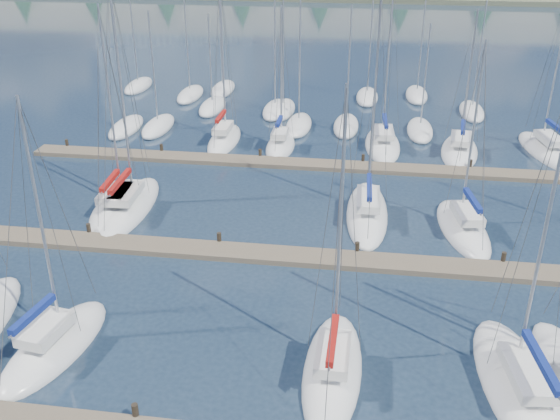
# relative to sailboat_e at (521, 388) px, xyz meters

# --- Properties ---
(ground) EXTENTS (400.00, 400.00, 0.00)m
(ground) POSITION_rel_sailboat_e_xyz_m (-10.99, 53.26, -0.18)
(ground) COLOR #243549
(ground) RESTS_ON ground
(dock_mid) EXTENTS (44.00, 1.93, 1.10)m
(dock_mid) POSITION_rel_sailboat_e_xyz_m (-10.99, 9.28, -0.03)
(dock_mid) COLOR #6B5E4C
(dock_mid) RESTS_ON ground
(dock_far) EXTENTS (44.00, 1.93, 1.10)m
(dock_far) POSITION_rel_sailboat_e_xyz_m (-10.99, 23.28, -0.03)
(dock_far) COLOR #6B5E4C
(dock_far) RESTS_ON ground
(sailboat_e) EXTENTS (4.12, 9.59, 14.58)m
(sailboat_e) POSITION_rel_sailboat_e_xyz_m (0.00, 0.00, 0.00)
(sailboat_e) COLOR white
(sailboat_e) RESTS_ON ground
(sailboat_r) EXTENTS (4.08, 9.23, 14.49)m
(sailboat_r) POSITION_rel_sailboat_e_xyz_m (7.50, 28.94, 0.01)
(sailboat_r) COLOR white
(sailboat_r) RESTS_ON ground
(sailboat_d) EXTENTS (2.60, 7.98, 13.07)m
(sailboat_d) POSITION_rel_sailboat_e_xyz_m (-7.69, 0.01, 0.01)
(sailboat_d) COLOR white
(sailboat_d) RESTS_ON ground
(sailboat_n) EXTENTS (2.40, 7.77, 14.04)m
(sailboat_n) POSITION_rel_sailboat_e_xyz_m (-18.69, 27.76, 0.02)
(sailboat_n) COLOR white
(sailboat_n) RESTS_ON ground
(sailboat_c) EXTENTS (3.79, 7.54, 12.23)m
(sailboat_c) POSITION_rel_sailboat_e_xyz_m (-20.13, -0.15, 0.00)
(sailboat_c) COLOR white
(sailboat_c) RESTS_ON ground
(sailboat_l) EXTENTS (3.72, 8.22, 12.13)m
(sailboat_l) POSITION_rel_sailboat_e_xyz_m (-0.66, 14.12, -0.00)
(sailboat_l) COLOR white
(sailboat_l) RESTS_ON ground
(sailboat_h) EXTENTS (3.65, 8.31, 13.60)m
(sailboat_h) POSITION_rel_sailboat_e_xyz_m (-22.59, 13.93, -0.00)
(sailboat_h) COLOR white
(sailboat_h) RESTS_ON ground
(sailboat_k) EXTENTS (2.78, 9.70, 14.50)m
(sailboat_k) POSITION_rel_sailboat_e_xyz_m (-6.51, 15.43, 0.01)
(sailboat_k) COLOR white
(sailboat_k) RESTS_ON ground
(sailboat_i) EXTENTS (3.08, 9.65, 15.39)m
(sailboat_i) POSITION_rel_sailboat_e_xyz_m (-21.92, 14.11, 0.01)
(sailboat_i) COLOR white
(sailboat_i) RESTS_ON ground
(sailboat_p) EXTENTS (3.23, 8.58, 14.26)m
(sailboat_p) POSITION_rel_sailboat_e_xyz_m (-5.47, 28.55, 0.00)
(sailboat_p) COLOR white
(sailboat_p) RESTS_ON ground
(sailboat_q) EXTENTS (3.84, 8.41, 11.83)m
(sailboat_q) POSITION_rel_sailboat_e_xyz_m (0.65, 27.83, -0.01)
(sailboat_q) COLOR white
(sailboat_q) RESTS_ON ground
(sailboat_o) EXTENTS (2.26, 6.20, 11.97)m
(sailboat_o) POSITION_rel_sailboat_e_xyz_m (-13.79, 26.94, 0.02)
(sailboat_o) COLOR white
(sailboat_o) RESTS_ON ground
(distant_boats) EXTENTS (36.93, 20.75, 13.30)m
(distant_boats) POSITION_rel_sailboat_e_xyz_m (-15.34, 37.03, 0.11)
(distant_boats) COLOR #9EA0A5
(distant_boats) RESTS_ON ground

